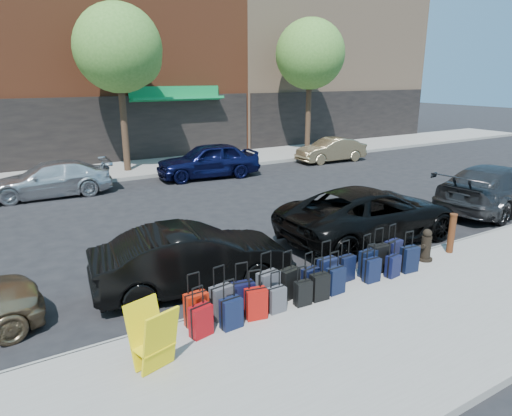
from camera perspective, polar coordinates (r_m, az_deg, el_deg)
ground at (r=13.33m, az=-6.18°, el=-3.06°), size 120.00×120.00×0.00m
sidewalk_near at (r=8.43m, az=13.98°, el=-15.05°), size 60.00×4.00×0.15m
sidewalk_far at (r=22.48m, az=-17.30°, el=4.44°), size 60.00×4.00×0.15m
curb_near at (r=9.74m, az=5.44°, el=-10.09°), size 60.00×0.08×0.15m
curb_far at (r=20.57m, az=-15.86°, el=3.51°), size 60.00×0.08×0.15m
building_right at (r=36.61m, az=4.77°, el=23.39°), size 15.00×12.12×18.00m
tree_center at (r=21.77m, az=-16.46°, el=18.31°), size 3.80×3.80×7.27m
tree_right at (r=26.64m, az=7.03°, el=18.33°), size 3.80×3.80×7.27m
suitcase_front_0 at (r=8.23m, az=-7.46°, el=-12.42°), size 0.41×0.24×0.97m
suitcase_front_1 at (r=8.41m, az=-4.31°, el=-11.61°), size 0.44×0.28×0.99m
suitcase_front_2 at (r=8.54m, az=-1.62°, el=-11.13°), size 0.44×0.28×0.98m
suitcase_front_3 at (r=8.86m, az=1.53°, el=-9.93°), size 0.46×0.29×1.04m
suitcase_front_4 at (r=9.11m, az=4.16°, el=-9.37°), size 0.44×0.29×0.97m
suitcase_front_5 at (r=9.33m, az=6.78°, el=-9.00°), size 0.39×0.25×0.87m
suitcase_front_6 at (r=9.68m, az=8.90°, el=-7.91°), size 0.41×0.24×0.98m
suitcase_front_7 at (r=10.01m, az=11.22°, el=-7.37°), size 0.38×0.22×0.89m
suitcase_front_8 at (r=10.30m, az=13.79°, el=-6.71°), size 0.41×0.26×0.95m
suitcase_front_9 at (r=10.57m, az=15.16°, el=-6.10°), size 0.43×0.25×1.01m
suitcase_front_10 at (r=10.96m, az=16.75°, el=-5.44°), size 0.44×0.28×1.00m
suitcase_back_0 at (r=7.93m, az=-6.91°, el=-13.80°), size 0.41×0.29×0.89m
suitcase_back_1 at (r=8.11m, az=-3.12°, el=-12.98°), size 0.38×0.24×0.89m
suitcase_back_2 at (r=8.38m, az=-0.01°, el=-11.84°), size 0.42×0.29×0.92m
suitcase_back_3 at (r=8.61m, az=2.60°, el=-11.35°), size 0.33×0.19×0.79m
suitcase_back_4 at (r=8.89m, az=5.88°, el=-10.52°), size 0.34×0.21×0.78m
suitcase_back_5 at (r=9.11m, az=7.95°, el=-9.72°), size 0.37×0.23×0.86m
suitcase_back_6 at (r=9.41m, az=9.90°, el=-8.91°), size 0.37×0.22×0.88m
suitcase_back_8 at (r=10.07m, az=14.27°, el=-7.51°), size 0.36×0.22×0.84m
suitcase_back_9 at (r=10.44m, az=16.74°, el=-6.94°), size 0.35×0.23×0.79m
suitcase_back_10 at (r=10.80m, az=18.60°, el=-6.08°), size 0.41×0.26×0.93m
fire_hydrant at (r=11.54m, az=20.48°, el=-4.46°), size 0.40×0.35×0.78m
bollard at (r=12.22m, az=23.26°, el=-2.85°), size 0.18×0.18×1.00m
display_rack at (r=7.18m, az=-12.76°, el=-15.51°), size 0.71×0.75×1.01m
car_near_1 at (r=9.72m, az=-7.86°, el=-6.27°), size 4.32×1.98×1.37m
car_near_2 at (r=12.86m, az=14.08°, el=-0.74°), size 5.34×2.54×1.47m
car_near_3 at (r=17.26m, az=27.94°, el=2.22°), size 5.50×2.72×1.54m
car_far_1 at (r=18.76m, az=-24.38°, el=3.27°), size 4.55×2.11×1.29m
car_far_2 at (r=20.41m, az=-6.02°, el=5.95°), size 4.72×2.38×1.54m
car_far_3 at (r=24.49m, az=9.37°, el=7.18°), size 3.85×1.55×1.24m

